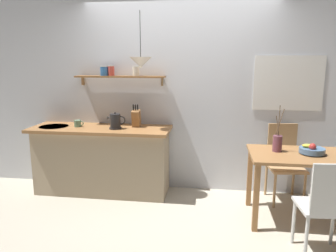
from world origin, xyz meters
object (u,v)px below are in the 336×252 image
dining_table (298,165)px  dining_chair_far (284,159)px  electric_kettle (116,121)px  coffee_mug_by_sink (78,123)px  twig_vase (277,143)px  fruit_bowl (312,150)px  knife_block (136,118)px  pendant_lamp (141,62)px  dining_chair_near (327,204)px

dining_table → dining_chair_far: bearing=92.3°
electric_kettle → coffee_mug_by_sink: size_ratio=1.89×
twig_vase → coffee_mug_by_sink: (-2.47, 0.38, 0.08)m
dining_chair_far → electric_kettle: electric_kettle is taller
dining_chair_far → fruit_bowl: bearing=-74.9°
dining_table → knife_block: knife_block is taller
dining_chair_far → pendant_lamp: pendant_lamp is taller
twig_vase → pendant_lamp: pendant_lamp is taller
twig_vase → dining_table: bearing=-18.2°
dining_chair_far → twig_vase: (-0.19, -0.51, 0.34)m
dining_table → electric_kettle: electric_kettle is taller
knife_block → twig_vase: bearing=-15.6°
dining_table → electric_kettle: (-2.16, 0.39, 0.35)m
coffee_mug_by_sink → pendant_lamp: bearing=-4.4°
knife_block → dining_table: bearing=-15.9°
dining_chair_near → pendant_lamp: size_ratio=1.39×
dining_table → coffee_mug_by_sink: (-2.69, 0.45, 0.30)m
dining_table → knife_block: 2.04m
fruit_bowl → coffee_mug_by_sink: (-2.82, 0.44, 0.13)m
electric_kettle → coffee_mug_by_sink: (-0.53, 0.05, -0.05)m
dining_chair_near → electric_kettle: electric_kettle is taller
dining_chair_near → twig_vase: 0.91m
knife_block → pendant_lamp: bearing=-56.6°
coffee_mug_by_sink → dining_chair_near: bearing=-23.0°
fruit_bowl → electric_kettle: (-2.29, 0.38, 0.18)m
dining_chair_far → electric_kettle: bearing=-175.0°
dining_table → electric_kettle: 2.22m
dining_chair_far → electric_kettle: (-2.13, -0.19, 0.47)m
electric_kettle → coffee_mug_by_sink: 0.54m
coffee_mug_by_sink → pendant_lamp: size_ratio=0.19×
dining_table → dining_chair_far: dining_chair_far is taller
coffee_mug_by_sink → pendant_lamp: (0.87, -0.07, 0.79)m
fruit_bowl → pendant_lamp: size_ratio=0.40×
dining_chair_far → knife_block: 1.96m
twig_vase → pendant_lamp: (-1.60, 0.31, 0.87)m
fruit_bowl → knife_block: knife_block is taller
pendant_lamp → fruit_bowl: bearing=-10.8°
twig_vase → knife_block: (-1.71, 0.48, 0.15)m
dining_chair_near → knife_block: 2.42m
dining_chair_far → knife_block: knife_block is taller
electric_kettle → dining_table: bearing=-10.3°
dining_chair_near → dining_chair_far: size_ratio=0.96×
twig_vase → electric_kettle: 1.97m
knife_block → pendant_lamp: 0.75m
knife_block → pendant_lamp: (0.11, -0.17, 0.72)m
dining_chair_far → electric_kettle: 2.19m
fruit_bowl → knife_block: 2.13m
twig_vase → fruit_bowl: bearing=-9.8°
dining_chair_near → coffee_mug_by_sink: 3.03m
coffee_mug_by_sink → dining_table: bearing=-9.5°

